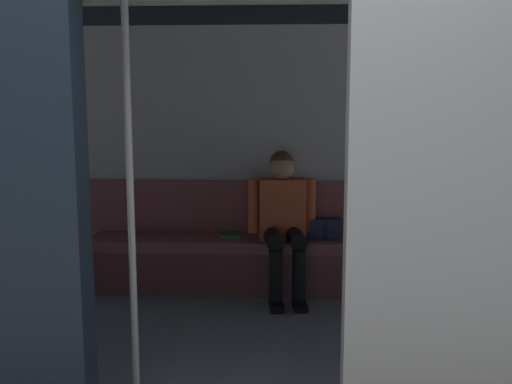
% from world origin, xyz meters
% --- Properties ---
extents(train_car, '(6.40, 2.92, 2.33)m').
position_xyz_m(train_car, '(0.07, -1.30, 1.56)').
color(train_car, silver).
rests_on(train_car, ground_plane).
extents(bench_seat, '(2.70, 0.44, 0.45)m').
position_xyz_m(bench_seat, '(0.00, -2.41, 0.35)').
color(bench_seat, '#935156').
rests_on(bench_seat, ground_plane).
extents(person_seated, '(0.55, 0.71, 1.18)m').
position_xyz_m(person_seated, '(-0.27, -2.36, 0.67)').
color(person_seated, '#CC5933').
rests_on(person_seated, ground_plane).
extents(handbag, '(0.26, 0.15, 0.17)m').
position_xyz_m(handbag, '(-0.62, -2.45, 0.54)').
color(handbag, '#262D4C').
rests_on(handbag, bench_seat).
extents(book, '(0.17, 0.23, 0.03)m').
position_xyz_m(book, '(0.17, -2.49, 0.47)').
color(book, '#33723F').
rests_on(book, bench_seat).
extents(grab_pole_door, '(0.04, 0.04, 2.19)m').
position_xyz_m(grab_pole_door, '(0.47, -0.49, 1.10)').
color(grab_pole_door, silver).
rests_on(grab_pole_door, ground_plane).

